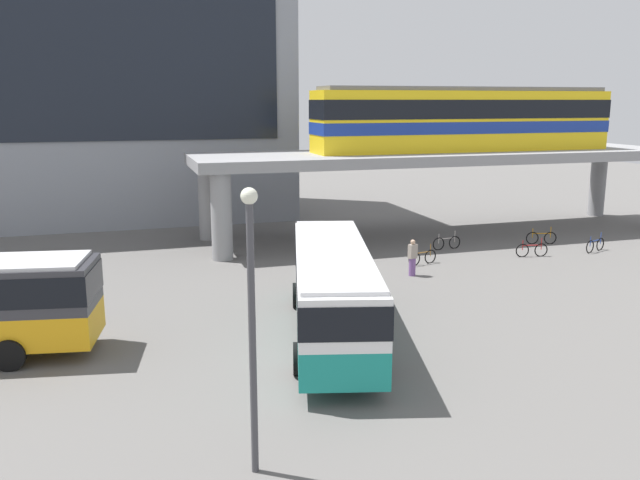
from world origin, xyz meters
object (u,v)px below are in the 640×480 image
object	(u,v)px
bicycle_brown	(422,258)
bicycle_silver	(447,243)
station_building	(58,64)
pedestrian_near_building	(412,259)
bicycle_red	(532,250)
bicycle_blue	(595,245)
bicycle_orange	(541,238)
bus_main	(333,283)
train	(464,118)
bicycle_black	(325,253)

from	to	relation	value
bicycle_brown	bicycle_silver	bearing A→B (deg)	44.21
station_building	pedestrian_near_building	size ratio (longest dim) A/B	17.42
bicycle_silver	pedestrian_near_building	size ratio (longest dim) A/B	1.02
station_building	bicycle_brown	bearing A→B (deg)	-47.87
bicycle_brown	bicycle_red	bearing A→B (deg)	-1.55
bicycle_brown	bicycle_blue	bearing A→B (deg)	-1.01
bicycle_blue	bicycle_silver	size ratio (longest dim) A/B	0.95
bicycle_blue	bicycle_orange	world-z (taller)	same
bus_main	bicycle_silver	xyz separation A→B (m)	(10.49, 11.35, -1.63)
station_building	bicycle_brown	world-z (taller)	station_building
train	bicycle_silver	distance (m)	8.41
bicycle_red	bicycle_brown	size ratio (longest dim) A/B	1.01
train	bus_main	world-z (taller)	train
bicycle_blue	bicycle_black	distance (m)	15.07
bicycle_silver	bicycle_black	size ratio (longest dim) A/B	1.01
station_building	bicycle_brown	distance (m)	28.73
bicycle_orange	pedestrian_near_building	xyz separation A→B (m)	(-10.20, -4.22, 0.47)
bicycle_silver	bicycle_orange	bearing A→B (deg)	-3.61
train	bicycle_red	distance (m)	9.70
bicycle_brown	pedestrian_near_building	bearing A→B (deg)	-127.97
bicycle_red	bicycle_brown	bearing A→B (deg)	178.45
bicycle_black	bicycle_red	bearing A→B (deg)	-13.85
bicycle_blue	pedestrian_near_building	bearing A→B (deg)	-172.09
station_building	bicycle_silver	bearing A→B (deg)	-39.43
bicycle_black	bicycle_blue	bearing A→B (deg)	-10.18
bicycle_orange	bicycle_brown	size ratio (longest dim) A/B	0.99
bicycle_blue	bicycle_brown	distance (m)	10.42
bicycle_blue	bus_main	bearing A→B (deg)	-155.06
bicycle_blue	bicycle_black	bearing A→B (deg)	169.82
train	bicycle_silver	xyz separation A→B (m)	(-3.01, -4.00, -6.76)
bus_main	bicycle_silver	size ratio (longest dim) A/B	6.33
pedestrian_near_building	bicycle_brown	bearing A→B (deg)	52.03
station_building	pedestrian_near_building	world-z (taller)	station_building
bicycle_orange	bicycle_black	bearing A→B (deg)	179.60
bicycle_blue	bicycle_brown	size ratio (longest dim) A/B	0.97
bicycle_silver	pedestrian_near_building	bearing A→B (deg)	-132.90
train	bicycle_orange	xyz separation A→B (m)	(2.92, -4.37, -6.76)
train	bicycle_brown	size ratio (longest dim) A/B	10.82
bus_main	station_building	bearing A→B (deg)	109.97
bus_main	bicycle_blue	world-z (taller)	bus_main
bus_main	pedestrian_near_building	distance (m)	9.26
bicycle_brown	bus_main	bearing A→B (deg)	-131.71
pedestrian_near_building	bus_main	bearing A→B (deg)	-132.65
station_building	bicycle_orange	xyz separation A→B (m)	(26.79, -17.52, -10.23)
bicycle_brown	train	bearing A→B (deg)	49.12
bicycle_red	bicycle_blue	world-z (taller)	same
station_building	bus_main	xyz separation A→B (m)	(10.36, -28.50, -8.60)
pedestrian_near_building	bicycle_orange	bearing A→B (deg)	22.45
bicycle_orange	bicycle_black	distance (m)	13.20
bicycle_red	bicycle_silver	xyz separation A→B (m)	(-3.51, 2.94, 0.00)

